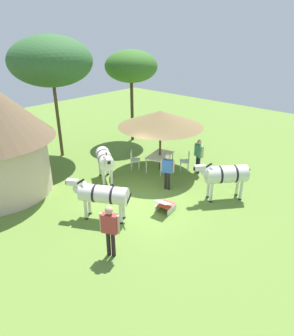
{
  "coord_description": "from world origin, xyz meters",
  "views": [
    {
      "loc": [
        -7.19,
        -7.03,
        6.13
      ],
      "look_at": [
        1.03,
        0.5,
        1.0
      ],
      "focal_mm": 32.45,
      "sensor_mm": 36.0,
      "label": 1
    }
  ],
  "objects": [
    {
      "name": "ground_plane",
      "position": [
        0.0,
        0.0,
        0.0
      ],
      "size": [
        36.0,
        36.0,
        0.0
      ],
      "primitive_type": "plane",
      "color": "olive"
    },
    {
      "name": "shade_umbrella",
      "position": [
        2.95,
        1.44,
        2.48
      ],
      "size": [
        3.85,
        3.85,
        2.84
      ],
      "color": "#49381E",
      "rests_on": "ground_plane"
    },
    {
      "name": "patio_dining_table",
      "position": [
        2.95,
        1.44,
        0.66
      ],
      "size": [
        1.6,
        1.19,
        0.74
      ],
      "rotation": [
        0.0,
        0.0,
        0.25
      ],
      "color": "white",
      "rests_on": "ground_plane"
    },
    {
      "name": "patio_chair_west_end",
      "position": [
        2.17,
        2.41,
        0.52
      ],
      "size": [
        0.61,
        0.6,
        0.9
      ],
      "rotation": [
        0.0,
        0.0,
        -2.46
      ],
      "color": "silver",
      "rests_on": "ground_plane"
    },
    {
      "name": "patio_chair_east_end",
      "position": [
        3.73,
        0.45,
        0.52
      ],
      "size": [
        0.61,
        0.6,
        0.9
      ],
      "rotation": [
        0.0,
        0.0,
        0.67
      ],
      "color": "silver",
      "rests_on": "ground_plane"
    },
    {
      "name": "guest_beside_umbrella",
      "position": [
        3.88,
        -0.09,
        0.97
      ],
      "size": [
        0.34,
        0.55,
        1.61
      ],
      "rotation": [
        0.0,
        0.0,
        4.35
      ],
      "color": "#241E2B",
      "rests_on": "ground_plane"
    },
    {
      "name": "guest_behind_table",
      "position": [
        1.65,
        -0.07,
        0.94
      ],
      "size": [
        0.35,
        0.52,
        1.57
      ],
      "rotation": [
        0.0,
        0.0,
        1.98
      ],
      "color": "black",
      "rests_on": "ground_plane"
    },
    {
      "name": "standing_watcher",
      "position": [
        -2.65,
        -1.44,
        1.01
      ],
      "size": [
        0.4,
        0.54,
        1.68
      ],
      "rotation": [
        0.0,
        0.0,
        -1.08
      ],
      "color": "black",
      "rests_on": "ground_plane"
    },
    {
      "name": "striped_lounge_chair",
      "position": [
        0.28,
        -1.08,
        0.25
      ],
      "size": [
        0.9,
        0.66,
        0.58
      ],
      "rotation": [
        0.0,
        0.0,
        4.87
      ],
      "color": "#D4483E",
      "rests_on": "ground_plane"
    },
    {
      "name": "zebra_nearest_camera",
      "position": [
        2.52,
        -2.18,
        1.04
      ],
      "size": [
        1.88,
        1.64,
        1.58
      ],
      "rotation": [
        0.0,
        0.0,
        0.89
      ],
      "color": "silver",
      "rests_on": "ground_plane"
    },
    {
      "name": "zebra_by_umbrella",
      "position": [
        0.42,
        2.39,
        1.02
      ],
      "size": [
        1.32,
        1.84,
        1.57
      ],
      "rotation": [
        0.0,
        0.0,
        2.59
      ],
      "color": "silver",
      "rests_on": "ground_plane"
    },
    {
      "name": "zebra_toward_hut",
      "position": [
        -1.55,
        0.23,
        0.96
      ],
      "size": [
        1.43,
        2.09,
        1.5
      ],
      "rotation": [
        0.0,
        0.0,
        0.53
      ],
      "color": "silver",
      "rests_on": "ground_plane"
    },
    {
      "name": "acacia_tree_left_background",
      "position": [
        5.13,
        5.44,
        4.23
      ],
      "size": [
        2.92,
        2.92,
        5.13
      ],
      "color": "#43371F",
      "rests_on": "ground_plane"
    },
    {
      "name": "acacia_tree_right_background",
      "position": [
        0.81,
        6.41,
        4.74
      ],
      "size": [
        3.91,
        3.91,
        5.92
      ],
      "color": "brown",
      "rests_on": "ground_plane"
    }
  ]
}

